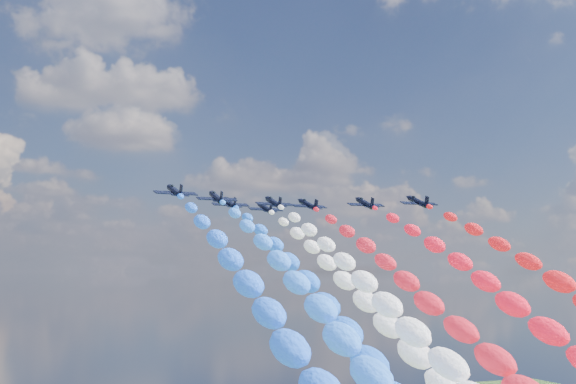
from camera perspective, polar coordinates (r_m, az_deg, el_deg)
name	(u,v)px	position (r m, az deg, el deg)	size (l,w,h in m)	color
jet_0	(175,191)	(150.07, -8.65, 0.07)	(8.58, 11.50, 2.53)	black
trail_0	(279,351)	(95.82, -0.71, -12.07)	(5.71, 109.26, 54.56)	blue
jet_1	(216,197)	(161.29, -5.52, -0.40)	(8.58, 11.50, 2.53)	black
trail_1	(329,342)	(108.17, 3.19, -11.38)	(5.71, 109.26, 54.56)	#2A71F6
jet_2	(230,203)	(174.38, -4.47, -0.84)	(8.58, 11.50, 2.53)	black
trail_2	(337,334)	(121.57, 3.75, -10.79)	(5.71, 109.26, 54.56)	blue
jet_3	(274,202)	(172.57, -1.11, -0.80)	(8.58, 11.50, 2.53)	black
trail_3	(402,335)	(121.36, 8.71, -10.74)	(5.71, 109.26, 54.56)	white
jet_4	(265,208)	(187.02, -1.77, -1.21)	(8.58, 11.50, 2.53)	black
trail_4	(376,328)	(135.32, 6.74, -10.29)	(5.71, 109.26, 54.56)	white
jet_5	(308,205)	(178.32, 1.55, -0.97)	(8.58, 11.50, 2.53)	black
trail_5	(446,332)	(128.44, 11.99, -10.42)	(5.71, 109.26, 54.56)	red
jet_6	(365,203)	(175.39, 5.91, -0.86)	(8.58, 11.50, 2.53)	black
trail_6	(533,334)	(128.16, 18.24, -10.26)	(5.71, 109.26, 54.56)	#FA132C
jet_7	(418,202)	(173.50, 9.92, -0.74)	(8.58, 11.50, 2.53)	black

